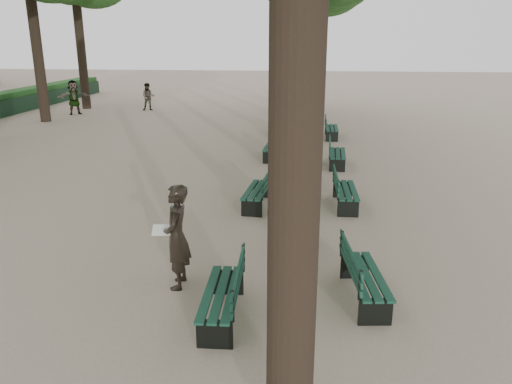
# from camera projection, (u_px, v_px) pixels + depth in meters

# --- Properties ---
(ground) EXTENTS (120.00, 120.00, 0.00)m
(ground) POSITION_uv_depth(u_px,v_px,m) (197.00, 322.00, 7.72)
(ground) COLOR tan
(ground) RESTS_ON ground
(bench_left_0) EXTENTS (0.63, 1.82, 0.92)m
(bench_left_0) POSITION_uv_depth(u_px,v_px,m) (222.00, 303.00, 7.74)
(bench_left_0) COLOR black
(bench_left_0) RESTS_ON ground
(bench_left_1) EXTENTS (0.72, 1.84, 0.92)m
(bench_left_1) POSITION_uv_depth(u_px,v_px,m) (257.00, 196.00, 12.90)
(bench_left_1) COLOR black
(bench_left_1) RESTS_ON ground
(bench_left_2) EXTENTS (0.64, 1.82, 0.92)m
(bench_left_2) POSITION_uv_depth(u_px,v_px,m) (273.00, 151.00, 18.00)
(bench_left_2) COLOR black
(bench_left_2) RESTS_ON ground
(bench_left_3) EXTENTS (0.71, 1.84, 0.92)m
(bench_left_3) POSITION_uv_depth(u_px,v_px,m) (280.00, 129.00, 22.35)
(bench_left_3) COLOR black
(bench_left_3) RESTS_ON ground
(bench_right_0) EXTENTS (0.77, 1.85, 0.92)m
(bench_right_0) POSITION_uv_depth(u_px,v_px,m) (365.00, 285.00, 8.30)
(bench_right_0) COLOR black
(bench_right_0) RESTS_ON ground
(bench_right_1) EXTENTS (0.61, 1.81, 0.92)m
(bench_right_1) POSITION_uv_depth(u_px,v_px,m) (345.00, 197.00, 12.89)
(bench_right_1) COLOR black
(bench_right_1) RESTS_ON ground
(bench_right_2) EXTENTS (0.64, 1.82, 0.92)m
(bench_right_2) POSITION_uv_depth(u_px,v_px,m) (337.00, 158.00, 16.97)
(bench_right_2) COLOR black
(bench_right_2) RESTS_ON ground
(bench_right_3) EXTENTS (0.58, 1.80, 0.92)m
(bench_right_3) POSITION_uv_depth(u_px,v_px,m) (331.00, 132.00, 21.66)
(bench_right_3) COLOR black
(bench_right_3) RESTS_ON ground
(man_with_map) EXTENTS (0.65, 0.77, 1.86)m
(man_with_map) POSITION_uv_depth(u_px,v_px,m) (177.00, 237.00, 8.57)
(man_with_map) COLOR black
(man_with_map) RESTS_ON ground
(pedestrian_b) EXTENTS (1.21, 0.99, 1.87)m
(pedestrian_b) POSITION_uv_depth(u_px,v_px,m) (293.00, 95.00, 29.36)
(pedestrian_b) COLOR #262628
(pedestrian_b) RESTS_ON ground
(pedestrian_e) EXTENTS (1.69, 1.29, 1.91)m
(pedestrian_e) POSITION_uv_depth(u_px,v_px,m) (74.00, 97.00, 28.13)
(pedestrian_e) COLOR #262628
(pedestrian_e) RESTS_ON ground
(pedestrian_a) EXTENTS (0.83, 0.49, 1.61)m
(pedestrian_a) POSITION_uv_depth(u_px,v_px,m) (148.00, 97.00, 29.72)
(pedestrian_a) COLOR #262628
(pedestrian_a) RESTS_ON ground
(pedestrian_d) EXTENTS (0.97, 0.63, 1.84)m
(pedestrian_d) POSITION_uv_depth(u_px,v_px,m) (300.00, 87.00, 34.28)
(pedestrian_d) COLOR #262628
(pedestrian_d) RESTS_ON ground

